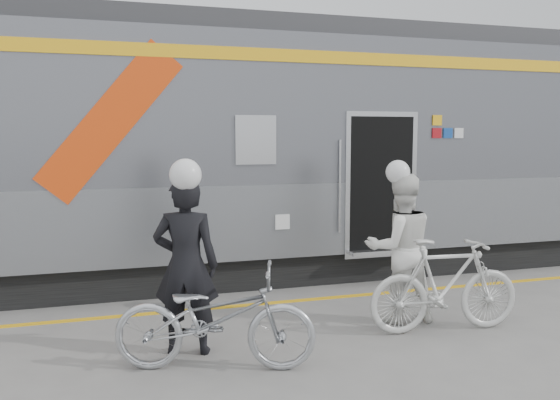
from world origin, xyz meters
name	(u,v)px	position (x,y,z in m)	size (l,w,h in m)	color
ground	(380,353)	(0.00, 0.00, 0.00)	(90.00, 90.00, 0.00)	slate
train	(221,151)	(-0.84, 4.19, 2.05)	(24.00, 3.17, 4.10)	black
safety_strip	(311,299)	(0.00, 2.15, 0.00)	(24.00, 0.12, 0.01)	yellow
man	(186,265)	(-1.97, 0.64, 0.95)	(0.69, 0.45, 1.90)	black
bicycle_left	(215,318)	(-1.77, 0.09, 0.52)	(0.69, 1.99, 1.05)	#ABAEB3
woman	(400,248)	(0.74, 0.96, 0.92)	(0.90, 0.70, 1.85)	white
bicycle_right	(445,285)	(1.04, 0.41, 0.56)	(0.53, 1.86, 1.12)	beige
helmet_man	(184,160)	(-1.97, 0.64, 2.06)	(0.33, 0.33, 0.33)	white
helmet_woman	(402,162)	(0.74, 0.96, 2.00)	(0.30, 0.30, 0.30)	white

